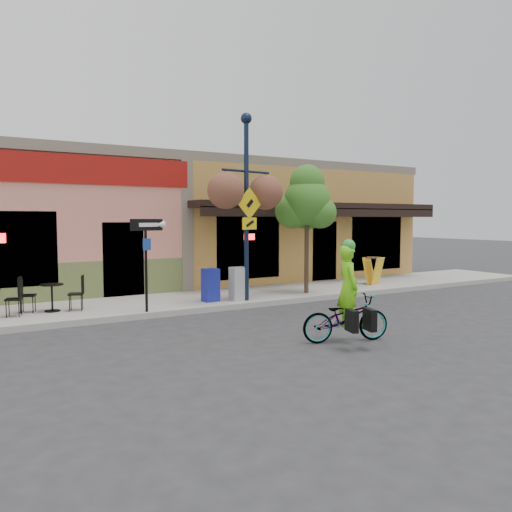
{
  "coord_description": "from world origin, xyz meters",
  "views": [
    {
      "loc": [
        -7.07,
        -10.96,
        2.39
      ],
      "look_at": [
        -0.25,
        0.5,
        1.4
      ],
      "focal_mm": 35.0,
      "sensor_mm": 36.0,
      "label": 1
    }
  ],
  "objects_px": {
    "newspaper_box_grey": "(238,284)",
    "cyclist_rider": "(348,300)",
    "one_way_sign": "(146,266)",
    "newspaper_box_blue": "(211,285)",
    "building": "(170,223)",
    "street_tree": "(307,228)",
    "lamp_post": "(246,208)",
    "bicycle": "(346,318)"
  },
  "relations": [
    {
      "from": "newspaper_box_grey",
      "to": "cyclist_rider",
      "type": "bearing_deg",
      "value": -89.99
    },
    {
      "from": "one_way_sign",
      "to": "newspaper_box_blue",
      "type": "height_order",
      "value": "one_way_sign"
    },
    {
      "from": "cyclist_rider",
      "to": "one_way_sign",
      "type": "distance_m",
      "value": 5.03
    },
    {
      "from": "building",
      "to": "street_tree",
      "type": "height_order",
      "value": "building"
    },
    {
      "from": "lamp_post",
      "to": "street_tree",
      "type": "height_order",
      "value": "lamp_post"
    },
    {
      "from": "newspaper_box_grey",
      "to": "lamp_post",
      "type": "bearing_deg",
      "value": -45.78
    },
    {
      "from": "lamp_post",
      "to": "newspaper_box_grey",
      "type": "relative_size",
      "value": 5.6
    },
    {
      "from": "newspaper_box_blue",
      "to": "bicycle",
      "type": "bearing_deg",
      "value": -87.73
    },
    {
      "from": "cyclist_rider",
      "to": "newspaper_box_grey",
      "type": "relative_size",
      "value": 1.8
    },
    {
      "from": "cyclist_rider",
      "to": "newspaper_box_blue",
      "type": "distance_m",
      "value": 4.9
    },
    {
      "from": "newspaper_box_grey",
      "to": "street_tree",
      "type": "distance_m",
      "value": 2.84
    },
    {
      "from": "building",
      "to": "lamp_post",
      "type": "xyz_separation_m",
      "value": [
        -0.32,
        -6.6,
        0.45
      ]
    },
    {
      "from": "bicycle",
      "to": "lamp_post",
      "type": "bearing_deg",
      "value": 11.98
    },
    {
      "from": "lamp_post",
      "to": "newspaper_box_blue",
      "type": "distance_m",
      "value": 2.33
    },
    {
      "from": "lamp_post",
      "to": "newspaper_box_grey",
      "type": "height_order",
      "value": "lamp_post"
    },
    {
      "from": "lamp_post",
      "to": "cyclist_rider",
      "type": "bearing_deg",
      "value": -103.92
    },
    {
      "from": "building",
      "to": "newspaper_box_blue",
      "type": "bearing_deg",
      "value": -101.28
    },
    {
      "from": "bicycle",
      "to": "cyclist_rider",
      "type": "height_order",
      "value": "cyclist_rider"
    },
    {
      "from": "one_way_sign",
      "to": "bicycle",
      "type": "bearing_deg",
      "value": -69.74
    },
    {
      "from": "cyclist_rider",
      "to": "one_way_sign",
      "type": "xyz_separation_m",
      "value": [
        -2.63,
        4.26,
        0.45
      ]
    },
    {
      "from": "building",
      "to": "lamp_post",
      "type": "bearing_deg",
      "value": -92.74
    },
    {
      "from": "one_way_sign",
      "to": "newspaper_box_grey",
      "type": "distance_m",
      "value": 2.88
    },
    {
      "from": "newspaper_box_blue",
      "to": "street_tree",
      "type": "distance_m",
      "value": 3.53
    },
    {
      "from": "newspaper_box_grey",
      "to": "street_tree",
      "type": "relative_size",
      "value": 0.23
    },
    {
      "from": "newspaper_box_blue",
      "to": "newspaper_box_grey",
      "type": "bearing_deg",
      "value": -16.89
    },
    {
      "from": "street_tree",
      "to": "newspaper_box_grey",
      "type": "bearing_deg",
      "value": -177.56
    },
    {
      "from": "newspaper_box_blue",
      "to": "newspaper_box_grey",
      "type": "distance_m",
      "value": 0.79
    },
    {
      "from": "building",
      "to": "bicycle",
      "type": "bearing_deg",
      "value": -93.41
    },
    {
      "from": "lamp_post",
      "to": "street_tree",
      "type": "relative_size",
      "value": 1.31
    },
    {
      "from": "cyclist_rider",
      "to": "newspaper_box_grey",
      "type": "distance_m",
      "value": 4.69
    },
    {
      "from": "one_way_sign",
      "to": "cyclist_rider",
      "type": "bearing_deg",
      "value": -69.25
    },
    {
      "from": "newspaper_box_grey",
      "to": "building",
      "type": "bearing_deg",
      "value": 87.47
    },
    {
      "from": "cyclist_rider",
      "to": "street_tree",
      "type": "bearing_deg",
      "value": -11.66
    },
    {
      "from": "bicycle",
      "to": "newspaper_box_grey",
      "type": "height_order",
      "value": "newspaper_box_grey"
    },
    {
      "from": "building",
      "to": "newspaper_box_grey",
      "type": "height_order",
      "value": "building"
    },
    {
      "from": "lamp_post",
      "to": "newspaper_box_blue",
      "type": "bearing_deg",
      "value": 149.72
    },
    {
      "from": "building",
      "to": "one_way_sign",
      "type": "xyz_separation_m",
      "value": [
        -3.24,
        -6.85,
        -0.98
      ]
    },
    {
      "from": "building",
      "to": "bicycle",
      "type": "xyz_separation_m",
      "value": [
        -0.66,
        -11.11,
        -1.79
      ]
    },
    {
      "from": "cyclist_rider",
      "to": "lamp_post",
      "type": "bearing_deg",
      "value": 12.61
    },
    {
      "from": "cyclist_rider",
      "to": "one_way_sign",
      "type": "height_order",
      "value": "one_way_sign"
    },
    {
      "from": "newspaper_box_grey",
      "to": "newspaper_box_blue",
      "type": "bearing_deg",
      "value": 169.41
    },
    {
      "from": "bicycle",
      "to": "newspaper_box_grey",
      "type": "relative_size",
      "value": 1.94
    }
  ]
}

